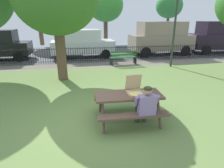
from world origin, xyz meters
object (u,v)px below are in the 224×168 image
(parked_car_right, at_px, (161,37))
(far_tree_midright, at_px, (169,6))
(adult_at_table, at_px, (146,105))
(picnic_table_foreground, at_px, (128,100))
(far_tree_center, at_px, (105,6))
(pizza_box_open, at_px, (135,90))
(pizza_slice_on_table, at_px, (149,91))
(park_bench_center, at_px, (123,58))
(parked_car_center, at_px, (83,43))
(lamp_post_walkway, at_px, (175,20))
(parked_car_far_right, at_px, (220,36))

(parked_car_right, bearing_deg, far_tree_midright, 61.80)
(adult_at_table, height_order, far_tree_midright, far_tree_midright)
(picnic_table_foreground, distance_m, far_tree_center, 16.94)
(pizza_box_open, xyz_separation_m, pizza_slice_on_table, (0.42, 0.07, -0.09))
(adult_at_table, distance_m, park_bench_center, 7.12)
(pizza_box_open, relative_size, adult_at_table, 0.45)
(parked_car_center, relative_size, parked_car_right, 0.93)
(far_tree_center, bearing_deg, parked_car_center, -110.54)
(picnic_table_foreground, distance_m, parked_car_right, 10.58)
(lamp_post_walkway, xyz_separation_m, parked_car_center, (-5.04, 3.72, -1.61))
(picnic_table_foreground, relative_size, park_bench_center, 1.13)
(park_bench_center, xyz_separation_m, parked_car_far_right, (8.59, 2.80, 0.89))
(adult_at_table, relative_size, far_tree_midright, 0.23)
(pizza_slice_on_table, distance_m, parked_car_center, 9.37)
(far_tree_midright, bearing_deg, pizza_box_open, -117.64)
(picnic_table_foreground, bearing_deg, parked_car_right, 61.95)
(picnic_table_foreground, distance_m, pizza_box_open, 0.33)
(pizza_box_open, height_order, lamp_post_walkway, lamp_post_walkway)
(pizza_box_open, bearing_deg, parked_car_far_right, 43.52)
(parked_car_far_right, bearing_deg, parked_car_center, -179.99)
(pizza_box_open, distance_m, lamp_post_walkway, 7.01)
(parked_car_center, bearing_deg, park_bench_center, -49.71)
(park_bench_center, distance_m, parked_car_far_right, 9.08)
(park_bench_center, distance_m, parked_car_right, 4.63)
(lamp_post_walkway, bearing_deg, park_bench_center, 160.92)
(picnic_table_foreground, distance_m, parked_car_far_right, 13.67)
(parked_car_center, bearing_deg, pizza_box_open, -82.83)
(pizza_slice_on_table, bearing_deg, parked_car_center, 99.77)
(park_bench_center, xyz_separation_m, parked_car_right, (3.58, 2.80, 0.89))
(park_bench_center, height_order, far_tree_midright, far_tree_midright)
(pizza_slice_on_table, distance_m, far_tree_midright, 18.64)
(parked_car_far_right, bearing_deg, pizza_slice_on_table, -135.44)
(pizza_slice_on_table, xyz_separation_m, far_tree_midright, (8.22, 16.43, 3.15))
(picnic_table_foreground, xyz_separation_m, lamp_post_walkway, (4.05, 5.60, 2.02))
(pizza_box_open, height_order, far_tree_midright, far_tree_midright)
(pizza_slice_on_table, distance_m, lamp_post_walkway, 6.76)
(park_bench_center, bearing_deg, far_tree_center, 88.12)
(parked_car_right, bearing_deg, far_tree_center, 114.31)
(parked_car_center, relative_size, far_tree_midright, 0.85)
(pizza_box_open, bearing_deg, far_tree_center, 84.71)
(adult_at_table, bearing_deg, pizza_slice_on_table, 63.61)
(parked_car_center, relative_size, parked_car_far_right, 0.93)
(parked_car_center, distance_m, parked_car_right, 5.96)
(far_tree_center, bearing_deg, pizza_box_open, -95.29)
(parked_car_center, bearing_deg, adult_at_table, -82.51)
(picnic_table_foreground, relative_size, parked_car_right, 0.38)
(far_tree_center, xyz_separation_m, far_tree_midright, (7.11, 0.00, 0.01))
(picnic_table_foreground, height_order, adult_at_table, adult_at_table)
(picnic_table_foreground, relative_size, far_tree_midright, 0.35)
(parked_car_right, height_order, far_tree_center, far_tree_center)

